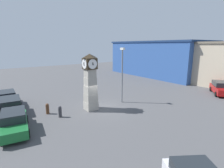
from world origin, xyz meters
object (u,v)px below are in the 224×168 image
Objects in this scene: clock_tower at (90,82)px; bollard_near_tower at (47,109)px; car_near_tower at (11,107)px; street_lamp_near_road at (122,71)px; car_silver_hatch at (221,88)px; car_navy_sedan at (6,99)px; bollard_mid_row at (60,112)px; car_by_building at (14,122)px.

clock_tower is 5.41× the size of bollard_near_tower.
car_near_tower is 0.78× the size of street_lamp_near_road.
car_near_tower is at bearing -108.84° from car_silver_hatch.
car_navy_sedan is at bearing -178.13° from car_near_tower.
bollard_mid_row is at bearing 25.86° from bollard_near_tower.
street_lamp_near_road is (-4.80, -12.46, 2.65)m from car_silver_hatch.
car_navy_sedan is at bearing -131.28° from clock_tower.
car_silver_hatch is at bearing 65.13° from car_navy_sedan.
car_silver_hatch is (4.69, 19.46, 0.30)m from bollard_mid_row.
street_lamp_near_road reaches higher than car_navy_sedan.
bollard_near_tower is 3.63m from car_by_building.
car_by_building is 10.98m from street_lamp_near_road.
car_by_building is at bearing -53.79° from bollard_near_tower.
street_lamp_near_road is (0.01, 3.87, 0.73)m from clock_tower.
clock_tower is 7.50m from car_near_tower.
clock_tower is 5.32× the size of bollard_mid_row.
car_navy_sedan reaches higher than car_by_building.
clock_tower is 3.83m from bollard_mid_row.
car_by_building is at bearing -0.54° from car_navy_sedan.
car_silver_hatch reaches higher than car_near_tower.
car_by_building is 0.74× the size of street_lamp_near_road.
car_silver_hatch reaches higher than bollard_mid_row.
clock_tower is 0.91× the size of street_lamp_near_road.
car_near_tower is at bearing -114.59° from clock_tower.
car_navy_sedan is 2.85m from car_near_tower.
car_silver_hatch is at bearing 71.16° from car_near_tower.
car_navy_sedan is 0.92× the size of car_by_building.
street_lamp_near_road reaches higher than car_near_tower.
car_silver_hatch is (6.10, 20.14, 0.31)m from bollard_near_tower.
clock_tower is 1.19× the size of car_silver_hatch.
car_navy_sedan reaches higher than bollard_near_tower.
clock_tower is 1.17× the size of car_near_tower.
car_by_building is 23.40m from car_silver_hatch.
car_silver_hatch reaches higher than bollard_near_tower.
bollard_near_tower is 0.25× the size of car_navy_sedan.
bollard_mid_row is 7.60m from street_lamp_near_road.
street_lamp_near_road reaches higher than bollard_mid_row.
bollard_mid_row is (0.12, -3.12, -2.22)m from clock_tower.
car_navy_sedan is 0.88× the size of car_silver_hatch.
bollard_near_tower is (-1.29, -3.81, -2.23)m from clock_tower.
car_silver_hatch is (7.82, 22.91, 0.05)m from car_near_tower.
car_navy_sedan is 0.87× the size of car_near_tower.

